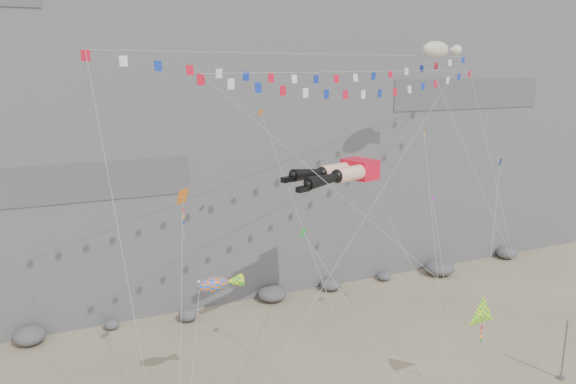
# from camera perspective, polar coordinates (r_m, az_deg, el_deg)

# --- Properties ---
(cliff) EXTENTS (80.00, 28.00, 50.00)m
(cliff) POSITION_cam_1_polar(r_m,az_deg,el_deg) (61.72, -7.33, 16.54)
(cliff) COLOR slate
(cliff) RESTS_ON ground
(talus_boulders) EXTENTS (60.00, 3.00, 1.20)m
(talus_boulders) POSITION_cam_1_polar(r_m,az_deg,el_deg) (51.54, -1.63, -10.33)
(talus_boulders) COLOR #5D5D62
(talus_boulders) RESTS_ON ground
(anchor_pole_right) EXTENTS (0.12, 0.12, 4.29)m
(anchor_pole_right) POSITION_cam_1_polar(r_m,az_deg,el_deg) (43.26, 26.25, -14.19)
(anchor_pole_right) COLOR slate
(anchor_pole_right) RESTS_ON ground
(legs_kite) EXTENTS (8.08, 17.85, 21.17)m
(legs_kite) POSITION_cam_1_polar(r_m,az_deg,el_deg) (39.25, 5.29, 1.94)
(legs_kite) COLOR red
(legs_kite) RESTS_ON ground
(flag_banner_upper) EXTENTS (32.15, 18.26, 29.15)m
(flag_banner_upper) POSITION_cam_1_polar(r_m,az_deg,el_deg) (39.60, 3.95, 13.76)
(flag_banner_upper) COLOR red
(flag_banner_upper) RESTS_ON ground
(flag_banner_lower) EXTENTS (26.55, 12.64, 23.76)m
(flag_banner_lower) POSITION_cam_1_polar(r_m,az_deg,el_deg) (38.52, 8.60, 11.97)
(flag_banner_lower) COLOR red
(flag_banner_lower) RESTS_ON ground
(harlequin_kite) EXTENTS (3.26, 7.24, 15.24)m
(harlequin_kite) POSITION_cam_1_polar(r_m,az_deg,el_deg) (31.29, -10.65, -0.54)
(harlequin_kite) COLOR red
(harlequin_kite) RESTS_ON ground
(fish_windsock) EXTENTS (5.29, 6.39, 10.94)m
(fish_windsock) POSITION_cam_1_polar(r_m,az_deg,el_deg) (32.57, -7.60, -9.33)
(fish_windsock) COLOR orange
(fish_windsock) RESTS_ON ground
(delta_kite) EXTENTS (3.59, 5.75, 8.41)m
(delta_kite) POSITION_cam_1_polar(r_m,az_deg,el_deg) (36.64, 19.22, -11.71)
(delta_kite) COLOR #FFE90D
(delta_kite) RESTS_ON ground
(blimp_windsock) EXTENTS (4.42, 14.72, 25.71)m
(blimp_windsock) POSITION_cam_1_polar(r_m,az_deg,el_deg) (47.29, 14.78, 13.76)
(blimp_windsock) COLOR beige
(blimp_windsock) RESTS_ON ground
(small_kite_a) EXTENTS (1.71, 16.05, 23.40)m
(small_kite_a) POSITION_cam_1_polar(r_m,az_deg,el_deg) (39.02, -2.45, 7.15)
(small_kite_a) COLOR orange
(small_kite_a) RESTS_ON ground
(small_kite_b) EXTENTS (5.04, 10.28, 15.60)m
(small_kite_b) POSITION_cam_1_polar(r_m,az_deg,el_deg) (40.96, 14.53, -1.03)
(small_kite_b) COLOR #B621C3
(small_kite_b) RESTS_ON ground
(small_kite_c) EXTENTS (4.37, 11.82, 15.82)m
(small_kite_c) POSITION_cam_1_polar(r_m,az_deg,el_deg) (34.70, 1.73, -4.39)
(small_kite_c) COLOR green
(small_kite_c) RESTS_ON ground
(small_kite_d) EXTENTS (7.11, 13.02, 21.01)m
(small_kite_d) POSITION_cam_1_polar(r_m,az_deg,el_deg) (42.56, 13.73, 5.17)
(small_kite_d) COLOR #FEAD15
(small_kite_d) RESTS_ON ground
(small_kite_e) EXTENTS (7.53, 7.19, 17.24)m
(small_kite_e) POSITION_cam_1_polar(r_m,az_deg,el_deg) (40.63, 20.72, 2.34)
(small_kite_e) COLOR #132DA6
(small_kite_e) RESTS_ON ground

